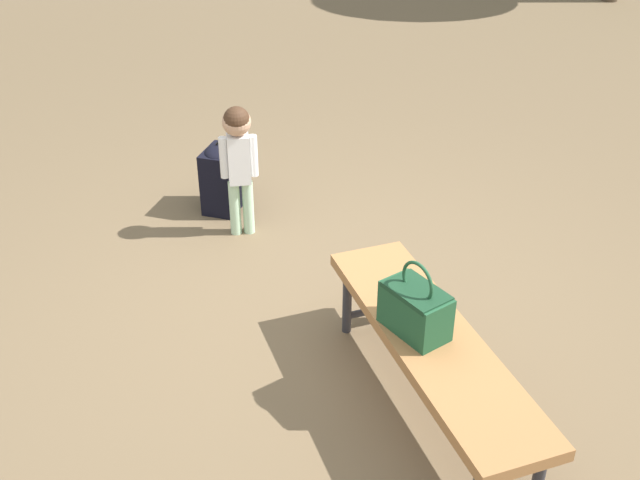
# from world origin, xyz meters

# --- Properties ---
(ground_plane) EXTENTS (40.00, 40.00, 0.00)m
(ground_plane) POSITION_xyz_m (0.00, 0.00, 0.00)
(ground_plane) COLOR brown
(ground_plane) RESTS_ON ground
(park_bench) EXTENTS (1.64, 0.61, 0.45)m
(park_bench) POSITION_xyz_m (-0.90, -0.10, 0.39)
(park_bench) COLOR #9E6B3D
(park_bench) RESTS_ON ground
(handbag) EXTENTS (0.34, 0.23, 0.37)m
(handbag) POSITION_xyz_m (-0.82, -0.05, 0.58)
(handbag) COLOR #1E4C2D
(handbag) RESTS_ON park_bench
(child_standing) EXTENTS (0.18, 0.23, 0.89)m
(child_standing) POSITION_xyz_m (1.05, 0.04, 0.59)
(child_standing) COLOR #B2D8B2
(child_standing) RESTS_ON ground
(backpack_large) EXTENTS (0.37, 0.37, 0.51)m
(backpack_large) POSITION_xyz_m (1.42, 0.03, 0.25)
(backpack_large) COLOR black
(backpack_large) RESTS_ON ground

